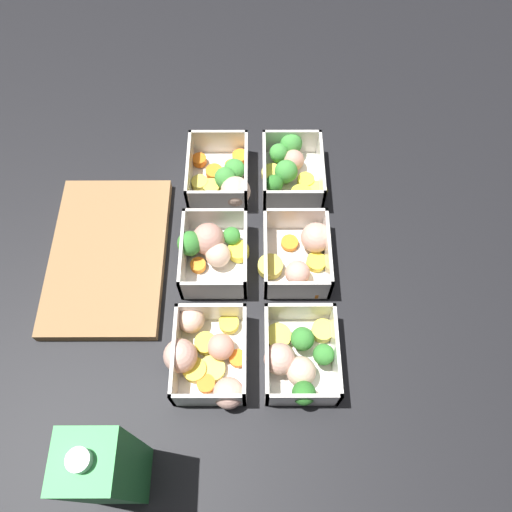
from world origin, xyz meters
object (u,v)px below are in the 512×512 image
container_near_left (299,358)px  container_far_center (212,248)px  container_near_right (291,169)px  container_far_right (225,178)px  container_near_center (301,254)px  juice_carton (107,469)px  container_far_left (207,356)px

container_near_left → container_far_center: (0.18, 0.13, 0.00)m
container_near_right → container_far_right: same height
container_near_center → container_far_center: size_ratio=1.02×
container_near_left → juice_carton: size_ratio=0.68×
container_near_left → container_near_center: same height
container_far_left → juice_carton: 0.20m
container_near_center → container_far_left: bearing=139.0°
container_near_left → container_near_center: bearing=-3.9°
container_near_left → container_far_center: bearing=36.2°
container_near_left → container_near_right: bearing=-0.0°
container_near_center → juice_carton: size_ratio=0.67×
container_near_right → container_far_right: (-0.02, 0.11, 0.00)m
container_near_center → container_far_center: same height
container_far_center → container_far_right: (0.14, -0.02, -0.00)m
container_near_left → container_far_right: same height
juice_carton → container_far_left: bearing=-33.0°
container_near_center → container_near_left: bearing=176.1°
container_near_center → container_far_right: size_ratio=0.93×
container_far_right → juice_carton: bearing=165.7°
container_near_right → container_far_left: bearing=158.4°
container_far_left → juice_carton: (-0.15, 0.10, 0.07)m
container_far_right → juice_carton: 0.48m
container_far_right → juice_carton: size_ratio=0.72×
container_far_right → container_far_center: bearing=173.1°
container_far_left → juice_carton: bearing=147.0°
container_near_right → container_far_center: bearing=140.9°
container_near_left → container_far_center: size_ratio=1.05×
container_near_left → container_far_left: size_ratio=0.87×
container_near_right → juice_carton: bearing=154.5°
container_far_right → juice_carton: juice_carton is taller
container_near_center → container_near_right: bearing=3.9°
juice_carton → container_near_right: bearing=-25.5°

